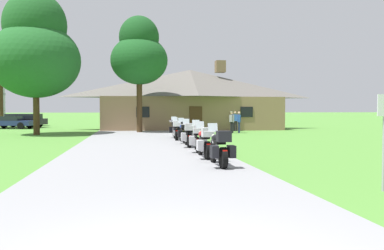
# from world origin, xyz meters

# --- Properties ---
(ground_plane) EXTENTS (500.00, 500.00, 0.00)m
(ground_plane) POSITION_xyz_m (0.00, 20.00, 0.00)
(ground_plane) COLOR #4C8433
(asphalt_driveway) EXTENTS (6.40, 80.00, 0.06)m
(asphalt_driveway) POSITION_xyz_m (0.00, 18.00, 0.03)
(asphalt_driveway) COLOR gray
(asphalt_driveway) RESTS_ON ground
(motorcycle_black_nearest_to_camera) EXTENTS (0.72, 2.08, 1.30)m
(motorcycle_black_nearest_to_camera) POSITION_xyz_m (2.19, 7.74, 0.61)
(motorcycle_black_nearest_to_camera) COLOR black
(motorcycle_black_nearest_to_camera) RESTS_ON asphalt_driveway
(motorcycle_red_second_in_row) EXTENTS (0.72, 2.08, 1.30)m
(motorcycle_red_second_in_row) POSITION_xyz_m (2.14, 9.96, 0.61)
(motorcycle_red_second_in_row) COLOR black
(motorcycle_red_second_in_row) RESTS_ON asphalt_driveway
(motorcycle_red_third_in_row) EXTENTS (0.84, 2.08, 1.30)m
(motorcycle_red_third_in_row) POSITION_xyz_m (2.22, 12.13, 0.61)
(motorcycle_red_third_in_row) COLOR black
(motorcycle_red_third_in_row) RESTS_ON asphalt_driveway
(motorcycle_black_fourth_in_row) EXTENTS (0.75, 2.08, 1.30)m
(motorcycle_black_fourth_in_row) POSITION_xyz_m (2.15, 14.41, 0.61)
(motorcycle_black_fourth_in_row) COLOR black
(motorcycle_black_fourth_in_row) RESTS_ON asphalt_driveway
(motorcycle_blue_fifth_in_row) EXTENTS (0.72, 2.08, 1.30)m
(motorcycle_blue_fifth_in_row) POSITION_xyz_m (2.25, 16.77, 0.61)
(motorcycle_blue_fifth_in_row) COLOR black
(motorcycle_blue_fifth_in_row) RESTS_ON asphalt_driveway
(motorcycle_blue_sixth_in_row) EXTENTS (0.66, 2.08, 1.30)m
(motorcycle_blue_sixth_in_row) POSITION_xyz_m (2.08, 18.96, 0.62)
(motorcycle_blue_sixth_in_row) COLOR black
(motorcycle_blue_sixth_in_row) RESTS_ON asphalt_driveway
(motorcycle_blue_farthest_in_row) EXTENTS (0.77, 2.08, 1.30)m
(motorcycle_blue_farthest_in_row) POSITION_xyz_m (2.22, 21.01, 0.61)
(motorcycle_blue_farthest_in_row) COLOR black
(motorcycle_blue_farthest_in_row) RESTS_ON asphalt_driveway
(stone_lodge) EXTENTS (16.91, 7.10, 6.41)m
(stone_lodge) POSITION_xyz_m (4.92, 32.70, 2.84)
(stone_lodge) COLOR #896B4C
(stone_lodge) RESTS_ON ground
(bystander_blue_shirt_near_lodge) EXTENTS (0.53, 0.31, 1.67)m
(bystander_blue_shirt_near_lodge) POSITION_xyz_m (8.14, 28.51, 0.93)
(bystander_blue_shirt_near_lodge) COLOR black
(bystander_blue_shirt_near_lodge) RESTS_ON ground
(bystander_gray_shirt_beside_signpost) EXTENTS (0.34, 0.52, 1.69)m
(bystander_gray_shirt_beside_signpost) POSITION_xyz_m (7.20, 25.95, 0.95)
(bystander_gray_shirt_beside_signpost) COLOR black
(bystander_gray_shirt_beside_signpost) RESTS_ON ground
(bystander_blue_shirt_by_tree) EXTENTS (0.26, 0.55, 1.67)m
(bystander_blue_shirt_by_tree) POSITION_xyz_m (7.78, 25.94, 0.93)
(bystander_blue_shirt_by_tree) COLOR navy
(bystander_blue_shirt_by_tree) RESTS_ON ground
(metal_signpost_roadside) EXTENTS (0.36, 0.06, 2.14)m
(metal_signpost_roadside) POSITION_xyz_m (5.00, 3.78, 1.35)
(metal_signpost_roadside) COLOR #9EA0A5
(metal_signpost_roadside) RESTS_ON ground
(tree_left_near) EXTENTS (6.31, 6.31, 10.24)m
(tree_left_near) POSITION_xyz_m (-7.27, 25.94, 6.10)
(tree_left_near) COLOR #422D19
(tree_left_near) RESTS_ON ground
(tree_left_far) EXTENTS (4.15, 4.15, 9.85)m
(tree_left_far) POSITION_xyz_m (-14.48, 41.81, 7.09)
(tree_left_far) COLOR #422D19
(tree_left_far) RESTS_ON ground
(tree_by_lodge_front) EXTENTS (4.42, 4.42, 9.07)m
(tree_by_lodge_front) POSITION_xyz_m (0.13, 27.27, 6.15)
(tree_by_lodge_front) COLOR #422D19
(tree_by_lodge_front) RESTS_ON ground
(parked_black_suv_far_left) EXTENTS (4.91, 2.90, 1.40)m
(parked_black_suv_far_left) POSITION_xyz_m (-11.43, 38.43, 0.78)
(parked_black_suv_far_left) COLOR black
(parked_black_suv_far_left) RESTS_ON ground
(parked_navy_sedan_far_left) EXTENTS (4.51, 2.76, 1.20)m
(parked_navy_sedan_far_left) POSITION_xyz_m (-11.77, 36.02, 0.64)
(parked_navy_sedan_far_left) COLOR navy
(parked_navy_sedan_far_left) RESTS_ON ground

